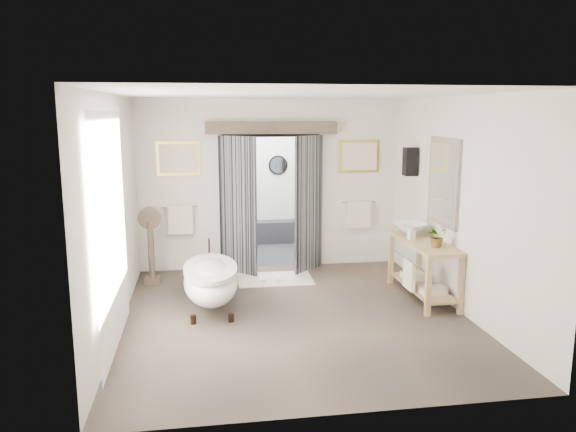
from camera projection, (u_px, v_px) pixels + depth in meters
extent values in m
plane|color=brown|center=(295.00, 316.00, 7.48)|extent=(5.00, 5.00, 0.00)
cube|color=silver|center=(344.00, 259.00, 4.78)|extent=(4.50, 0.02, 2.90)
cube|color=silver|center=(114.00, 214.00, 6.87)|extent=(0.02, 5.00, 2.90)
cube|color=silver|center=(460.00, 205.00, 7.55)|extent=(0.02, 5.00, 2.90)
cube|color=silver|center=(181.00, 186.00, 9.41)|extent=(1.45, 0.02, 2.90)
cube|color=silver|center=(357.00, 183.00, 9.87)|extent=(1.45, 0.02, 2.90)
cube|color=silver|center=(271.00, 117.00, 9.43)|extent=(1.60, 0.02, 0.60)
cube|color=white|center=(295.00, 94.00, 6.95)|extent=(4.50, 5.00, 0.02)
cube|color=silver|center=(112.00, 232.00, 6.31)|extent=(0.02, 2.20, 2.70)
cube|color=gray|center=(444.00, 182.00, 7.97)|extent=(0.05, 0.95, 1.25)
cube|color=silver|center=(442.00, 182.00, 7.96)|extent=(0.01, 0.80, 1.10)
cube|color=black|center=(410.00, 162.00, 8.96)|extent=(0.20, 0.20, 0.45)
sphere|color=#FFCC8C|center=(410.00, 162.00, 8.96)|extent=(0.10, 0.10, 0.10)
cube|color=#272728|center=(265.00, 252.00, 10.88)|extent=(2.20, 2.00, 0.01)
cube|color=white|center=(264.00, 122.00, 10.42)|extent=(2.20, 2.00, 0.02)
cube|color=white|center=(259.00, 182.00, 11.62)|extent=(2.20, 0.02, 2.50)
cube|color=white|center=(206.00, 190.00, 10.48)|extent=(0.02, 2.00, 2.50)
cube|color=white|center=(321.00, 187.00, 10.81)|extent=(0.02, 2.00, 2.50)
cube|color=#272728|center=(260.00, 232.00, 11.63)|extent=(2.00, 0.35, 0.45)
cylinder|color=silver|center=(239.00, 166.00, 11.47)|extent=(0.40, 0.03, 0.40)
cylinder|color=silver|center=(278.00, 165.00, 11.59)|extent=(0.40, 0.03, 0.40)
cube|color=black|center=(225.00, 203.00, 9.57)|extent=(0.07, 0.10, 2.30)
cube|color=black|center=(316.00, 201.00, 9.82)|extent=(0.07, 0.10, 2.30)
cube|color=black|center=(271.00, 135.00, 9.48)|extent=(1.67, 0.10, 0.07)
cube|color=black|center=(238.00, 206.00, 9.26)|extent=(0.58, 0.60, 2.30)
cube|color=black|center=(309.00, 204.00, 9.45)|extent=(0.58, 0.60, 2.30)
cube|color=brown|center=(271.00, 128.00, 9.37)|extent=(2.20, 0.20, 0.20)
cube|color=gold|center=(178.00, 159.00, 9.30)|extent=(0.72, 0.03, 0.57)
cube|color=beige|center=(178.00, 159.00, 9.28)|extent=(0.62, 0.01, 0.47)
cube|color=gold|center=(359.00, 156.00, 9.77)|extent=(0.72, 0.03, 0.57)
cube|color=beige|center=(359.00, 156.00, 9.76)|extent=(0.62, 0.01, 0.47)
cylinder|color=silver|center=(180.00, 206.00, 9.41)|extent=(0.60, 0.02, 0.02)
cube|color=beige|center=(180.00, 220.00, 9.43)|extent=(0.42, 0.08, 0.48)
cylinder|color=silver|center=(359.00, 202.00, 9.88)|extent=(0.60, 0.02, 0.02)
cube|color=beige|center=(359.00, 214.00, 9.90)|extent=(0.42, 0.08, 0.48)
cylinder|color=black|center=(193.00, 319.00, 7.20)|extent=(0.08, 0.08, 0.12)
cylinder|color=black|center=(231.00, 317.00, 7.27)|extent=(0.08, 0.08, 0.12)
cylinder|color=black|center=(194.00, 291.00, 8.33)|extent=(0.08, 0.08, 0.12)
cylinder|color=black|center=(227.00, 290.00, 8.40)|extent=(0.08, 0.08, 0.12)
ellipsoid|color=white|center=(211.00, 281.00, 7.74)|extent=(0.74, 1.65, 0.52)
cylinder|color=black|center=(209.00, 246.00, 8.42)|extent=(0.03, 0.03, 0.21)
cube|color=tan|center=(428.00, 285.00, 7.41)|extent=(0.07, 0.07, 0.85)
cube|color=tan|center=(461.00, 284.00, 7.48)|extent=(0.07, 0.07, 0.85)
cube|color=tan|center=(391.00, 257.00, 8.84)|extent=(0.07, 0.07, 0.85)
cube|color=tan|center=(419.00, 256.00, 8.91)|extent=(0.07, 0.07, 0.85)
cube|color=tan|center=(424.00, 243.00, 8.09)|extent=(0.55, 1.60, 0.05)
cube|color=tan|center=(422.00, 287.00, 8.21)|extent=(0.45, 1.50, 0.03)
cylinder|color=silver|center=(406.00, 258.00, 8.09)|extent=(0.02, 1.40, 0.02)
cube|color=beige|center=(409.00, 275.00, 7.98)|extent=(0.06, 0.34, 0.42)
cube|color=beige|center=(432.00, 290.00, 7.86)|extent=(0.35, 0.25, 0.10)
cube|color=beige|center=(414.00, 276.00, 8.54)|extent=(0.35, 0.25, 0.10)
cube|color=brown|center=(152.00, 280.00, 8.93)|extent=(0.24, 0.24, 0.09)
cylinder|color=brown|center=(151.00, 250.00, 8.84)|extent=(0.10, 0.10, 0.91)
cylinder|color=silver|center=(150.00, 218.00, 8.77)|extent=(0.32, 0.02, 0.32)
cylinder|color=brown|center=(150.00, 218.00, 8.76)|extent=(0.36, 0.02, 0.36)
cube|color=beige|center=(275.00, 279.00, 9.12)|extent=(1.21, 0.82, 0.01)
cube|color=silver|center=(263.00, 279.00, 8.99)|extent=(0.14, 0.28, 0.05)
cube|color=silver|center=(279.00, 279.00, 9.02)|extent=(0.14, 0.28, 0.05)
imported|color=white|center=(410.00, 229.00, 8.48)|extent=(0.61, 0.61, 0.18)
imported|color=gray|center=(437.00, 236.00, 7.70)|extent=(0.35, 0.33, 0.31)
imported|color=gray|center=(411.00, 232.00, 8.17)|extent=(0.11, 0.11, 0.21)
imported|color=gray|center=(405.00, 228.00, 8.59)|extent=(0.13, 0.13, 0.15)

